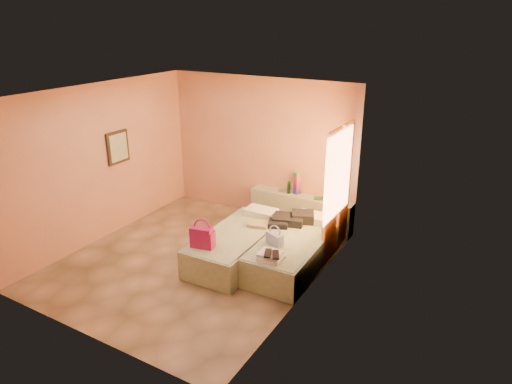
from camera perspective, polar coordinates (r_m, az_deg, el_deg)
ground at (r=7.85m, az=-7.62°, el=-8.44°), size 4.50×4.50×0.00m
room_walls at (r=7.46m, az=-4.39°, el=5.05°), size 4.02×4.51×2.81m
headboard_ledge at (r=8.87m, az=5.60°, el=-2.37°), size 2.05×0.30×0.65m
bed_left at (r=7.70m, az=-2.32°, el=-6.71°), size 0.96×2.02×0.50m
bed_right at (r=7.52m, az=4.60°, el=-7.51°), size 0.96×2.02×0.50m
water_bottle at (r=8.77m, az=4.12°, el=0.54°), size 0.08×0.08×0.24m
rainbow_box at (r=8.73m, az=5.13°, el=1.11°), size 0.13×0.13×0.43m
small_dish at (r=8.92m, az=3.13°, el=0.19°), size 0.12×0.12×0.03m
green_book at (r=8.59m, az=7.83°, el=-0.81°), size 0.20×0.16×0.03m
flower_vase at (r=8.42m, az=9.94°, el=-0.50°), size 0.26×0.26×0.27m
magenta_handbag at (r=7.11m, az=-6.70°, el=-5.59°), size 0.39×0.27×0.33m
khaki_garment at (r=7.80m, az=0.33°, el=-4.03°), size 0.40×0.35×0.06m
clothes_pile at (r=7.87m, az=4.37°, el=-3.40°), size 0.75×0.75×0.17m
blue_handbag at (r=7.16m, az=2.36°, el=-5.90°), size 0.32×0.22×0.19m
towel_stack at (r=6.77m, az=1.88°, el=-8.03°), size 0.37×0.32×0.10m
sandal_pair at (r=6.69m, az=1.94°, el=-7.78°), size 0.28×0.31×0.03m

